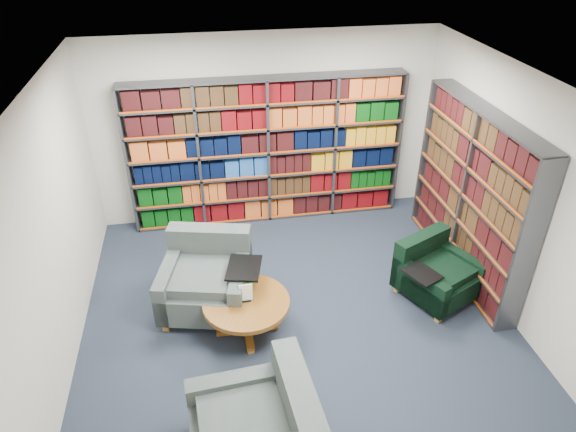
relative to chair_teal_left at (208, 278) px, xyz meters
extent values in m
cube|color=black|center=(1.02, -0.44, -0.37)|extent=(5.00, 5.00, 0.01)
cube|color=white|center=(1.02, -0.44, 2.44)|extent=(5.00, 5.00, 0.01)
cube|color=beige|center=(1.02, 2.06, 1.03)|extent=(5.00, 0.01, 2.80)
cube|color=beige|center=(1.02, -2.95, 1.03)|extent=(5.00, 0.01, 2.80)
cube|color=beige|center=(-1.49, -0.44, 1.03)|extent=(0.01, 5.00, 2.80)
cube|color=beige|center=(3.52, -0.44, 1.03)|extent=(0.01, 5.00, 2.80)
cube|color=#47494F|center=(1.02, 1.90, 0.73)|extent=(4.00, 0.28, 2.20)
cube|color=silver|center=(1.02, 2.03, 0.73)|extent=(4.00, 0.02, 2.20)
cube|color=#D84C0A|center=(1.02, 1.77, 0.73)|extent=(4.00, 0.01, 2.20)
cube|color=#04390A|center=(1.02, 1.90, -0.19)|extent=(3.88, 0.21, 0.29)
cube|color=#04390A|center=(1.02, 1.90, 0.18)|extent=(3.88, 0.21, 0.29)
cube|color=black|center=(1.02, 1.90, 0.54)|extent=(3.88, 0.21, 0.29)
cube|color=#BE501D|center=(1.02, 1.90, 0.91)|extent=(3.88, 0.21, 0.29)
cube|color=black|center=(1.02, 1.90, 1.28)|extent=(3.88, 0.21, 0.29)
cube|color=black|center=(1.02, 1.90, 1.64)|extent=(3.88, 0.21, 0.29)
cube|color=#47494F|center=(3.36, 0.16, 0.73)|extent=(0.28, 2.50, 2.20)
cube|color=silver|center=(3.49, 0.16, 0.73)|extent=(0.02, 2.50, 2.20)
cube|color=#D84C0A|center=(3.23, 0.16, 0.73)|extent=(0.02, 2.50, 2.20)
cube|color=black|center=(3.36, 0.16, -0.19)|extent=(0.21, 2.38, 0.29)
cube|color=black|center=(3.36, 0.16, 0.18)|extent=(0.21, 2.38, 0.29)
cube|color=black|center=(3.36, 0.16, 0.54)|extent=(0.21, 2.38, 0.29)
cube|color=#34200F|center=(3.36, 0.16, 0.91)|extent=(0.21, 2.38, 0.29)
cube|color=#34200F|center=(3.36, 0.16, 1.28)|extent=(0.21, 2.38, 0.29)
cube|color=black|center=(3.36, 0.16, 1.64)|extent=(0.21, 2.38, 0.29)
cube|color=#041536|center=(-0.03, -0.09, -0.08)|extent=(1.21, 1.21, 0.36)
cube|color=#041536|center=(0.06, 0.28, 0.14)|extent=(1.03, 0.45, 0.80)
cube|color=#041536|center=(-0.44, 0.00, 0.01)|extent=(0.39, 1.01, 0.53)
cube|color=#041536|center=(0.39, -0.19, 0.01)|extent=(0.39, 1.01, 0.53)
cube|color=black|center=(0.43, -0.26, 0.30)|extent=(0.48, 0.56, 0.03)
cube|color=olive|center=(-0.52, -0.40, -0.31)|extent=(0.09, 0.09, 0.11)
cube|color=olive|center=(0.28, -0.59, -0.31)|extent=(0.09, 0.09, 0.11)
cube|color=olive|center=(-0.33, 0.40, -0.31)|extent=(0.09, 0.09, 0.11)
cube|color=olive|center=(0.47, 0.21, -0.31)|extent=(0.09, 0.09, 0.11)
cube|color=black|center=(2.82, -0.37, -0.13)|extent=(1.09, 1.09, 0.29)
cube|color=black|center=(2.68, -0.08, 0.05)|extent=(0.82, 0.52, 0.66)
cube|color=black|center=(2.50, -0.52, -0.06)|extent=(0.47, 0.80, 0.44)
cube|color=black|center=(3.13, -0.22, -0.06)|extent=(0.47, 0.80, 0.44)
cube|color=black|center=(2.48, -0.58, 0.18)|extent=(0.45, 0.50, 0.02)
cube|color=olive|center=(2.66, -0.82, -0.32)|extent=(0.09, 0.09, 0.09)
cube|color=olive|center=(3.27, -0.53, -0.32)|extent=(0.09, 0.09, 0.09)
cube|color=olive|center=(2.37, -0.21, -0.32)|extent=(0.09, 0.09, 0.09)
cube|color=olive|center=(2.98, 0.08, -0.32)|extent=(0.09, 0.09, 0.09)
cube|color=#041536|center=(0.68, -2.21, 0.16)|extent=(0.30, 1.04, 0.82)
cube|color=#041536|center=(0.25, -1.81, 0.02)|extent=(1.03, 0.24, 0.55)
cube|color=olive|center=(-0.17, -1.85, -0.31)|extent=(0.09, 0.09, 0.11)
cube|color=olive|center=(0.67, -1.79, -0.31)|extent=(0.09, 0.09, 0.11)
cylinder|color=#8C5C1A|center=(0.41, -0.60, 0.07)|extent=(0.98, 0.98, 0.05)
cylinder|color=#8C5C1A|center=(0.41, -0.60, -0.15)|extent=(0.13, 0.13, 0.39)
cube|color=#8C5C1A|center=(0.41, -0.60, -0.32)|extent=(0.71, 0.09, 0.07)
cube|color=#8C5C1A|center=(0.41, -0.60, -0.32)|extent=(0.09, 0.71, 0.07)
cube|color=black|center=(0.41, -0.60, 0.10)|extent=(0.11, 0.05, 0.01)
cube|color=white|center=(0.41, -0.60, 0.21)|extent=(0.15, 0.01, 0.22)
cube|color=#145926|center=(0.41, -0.59, 0.21)|extent=(0.17, 0.00, 0.23)
camera|label=1|loc=(0.10, -4.98, 3.91)|focal=32.00mm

